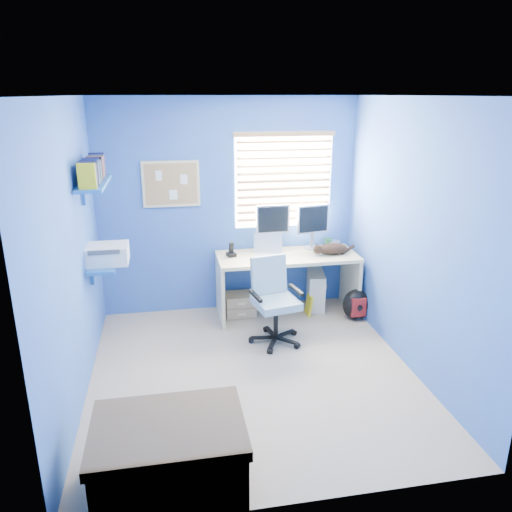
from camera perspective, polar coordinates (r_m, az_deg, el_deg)
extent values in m
cube|color=tan|center=(4.84, -0.37, -13.26)|extent=(3.00, 3.20, 0.00)
cube|color=white|center=(4.13, -0.44, 17.84)|extent=(3.00, 3.20, 0.00)
cube|color=#3E54B3|center=(5.86, -3.14, 5.56)|extent=(3.00, 0.01, 2.50)
cube|color=#3E54B3|center=(2.87, 5.22, -8.22)|extent=(3.00, 0.01, 2.50)
cube|color=#3E54B3|center=(4.34, -20.32, -0.08)|extent=(0.01, 3.20, 2.50)
cube|color=#3E54B3|center=(4.81, 17.51, 1.94)|extent=(0.01, 3.20, 2.50)
cube|color=tan|center=(5.90, 3.55, -3.30)|extent=(1.62, 0.65, 0.74)
cube|color=silver|center=(5.68, 1.36, 1.02)|extent=(0.38, 0.33, 0.22)
cube|color=silver|center=(5.92, 1.90, 3.32)|extent=(0.40, 0.13, 0.54)
cube|color=silver|center=(5.96, 6.48, 3.32)|extent=(0.41, 0.19, 0.54)
cube|color=black|center=(5.70, -2.85, 0.79)|extent=(0.12, 0.13, 0.17)
imported|color=#24683C|center=(6.14, 8.24, 1.56)|extent=(0.10, 0.09, 0.10)
cylinder|color=silver|center=(6.15, 8.94, 1.40)|extent=(0.13, 0.13, 0.07)
ellipsoid|color=black|center=(5.84, 8.73, 0.81)|extent=(0.38, 0.24, 0.13)
cube|color=beige|center=(6.17, 6.83, -3.88)|extent=(0.27, 0.47, 0.45)
cube|color=tan|center=(5.95, -1.83, -5.53)|extent=(0.35, 0.28, 0.27)
cube|color=yellow|center=(5.99, 6.07, -5.61)|extent=(0.03, 0.17, 0.24)
ellipsoid|color=black|center=(5.94, 11.33, -5.42)|extent=(0.32, 0.25, 0.37)
cube|color=brown|center=(3.62, -9.85, -21.36)|extent=(0.97, 0.69, 0.46)
cylinder|color=black|center=(5.37, 2.25, -9.50)|extent=(0.61, 0.61, 0.06)
cylinder|color=black|center=(5.28, 2.28, -7.52)|extent=(0.06, 0.06, 0.35)
cube|color=#95B9CB|center=(5.19, 2.31, -5.36)|extent=(0.50, 0.50, 0.08)
cube|color=#95B9CB|center=(5.28, 1.47, -2.13)|extent=(0.39, 0.13, 0.40)
cube|color=white|center=(5.90, 3.16, 8.63)|extent=(1.15, 0.01, 1.10)
cube|color=tan|center=(5.88, 3.23, 8.58)|extent=(1.10, 0.03, 1.00)
cube|color=tan|center=(5.74, -9.68, 8.12)|extent=(0.64, 0.02, 0.52)
cube|color=tan|center=(5.73, -9.68, 8.11)|extent=(0.58, 0.01, 0.46)
cube|color=#205EA4|center=(5.12, -17.08, -0.92)|extent=(0.26, 0.55, 0.03)
cube|color=silver|center=(5.08, -16.74, 0.22)|extent=(0.42, 0.34, 0.18)
cube|color=#205EA4|center=(4.93, -18.05, 7.90)|extent=(0.24, 0.90, 0.03)
cube|color=navy|center=(4.91, -18.31, 9.32)|extent=(0.15, 0.80, 0.22)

